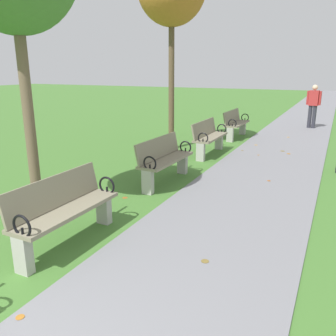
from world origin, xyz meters
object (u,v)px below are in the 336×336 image
park_bench_2 (64,209)px  pedestrian_walking (313,104)px  park_bench_4 (209,137)px  park_bench_3 (164,159)px  park_bench_5 (235,123)px

park_bench_2 → pedestrian_walking: bearing=79.4°
park_bench_2 → park_bench_4: (-0.00, 5.52, 0.00)m
park_bench_3 → pedestrian_walking: 8.72m
park_bench_4 → pedestrian_walking: bearing=69.9°
park_bench_4 → pedestrian_walking: 6.19m
park_bench_2 → park_bench_4: same height
park_bench_5 → park_bench_3: bearing=-90.0°
park_bench_4 → park_bench_5: (0.00, 2.63, 0.00)m
park_bench_2 → park_bench_3: size_ratio=1.00×
park_bench_2 → park_bench_5: 8.15m
park_bench_3 → pedestrian_walking: bearing=75.9°
park_bench_4 → pedestrian_walking: (2.12, 5.80, 0.44)m
park_bench_3 → pedestrian_walking: pedestrian_walking is taller
park_bench_2 → park_bench_5: size_ratio=1.00×
park_bench_2 → pedestrian_walking: (2.12, 11.31, 0.44)m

